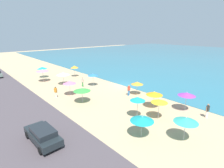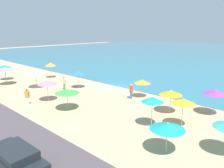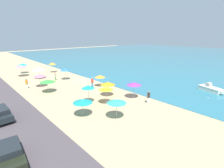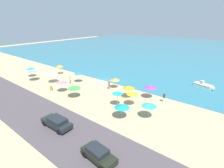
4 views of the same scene
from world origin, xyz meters
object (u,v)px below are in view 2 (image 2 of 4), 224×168
beach_umbrella_5 (183,101)px  beach_umbrella_8 (50,64)px  beach_umbrella_1 (215,92)px  bather_1 (64,82)px  beach_umbrella_7 (67,91)px  beach_umbrella_13 (4,66)px  beach_umbrella_9 (171,93)px  beach_umbrella_6 (5,69)px  beach_umbrella_11 (79,73)px  parked_car_1 (15,158)px  beach_umbrella_2 (152,99)px  beach_umbrella_0 (142,82)px  beach_umbrella_12 (47,83)px  bather_0 (27,96)px  beach_umbrella_3 (167,126)px  bather_3 (131,91)px  beach_umbrella_4 (36,73)px

beach_umbrella_5 → beach_umbrella_8: size_ratio=0.96×
beach_umbrella_1 → bather_1: beach_umbrella_1 is taller
beach_umbrella_7 → beach_umbrella_13: bearing=176.0°
beach_umbrella_7 → beach_umbrella_9: beach_umbrella_9 is taller
beach_umbrella_6 → beach_umbrella_8: 6.92m
beach_umbrella_11 → parked_car_1: beach_umbrella_11 is taller
beach_umbrella_2 → beach_umbrella_6: (-22.86, -2.19, -0.03)m
beach_umbrella_6 → beach_umbrella_7: bearing=-0.3°
beach_umbrella_0 → bather_1: 10.36m
beach_umbrella_12 → beach_umbrella_13: 14.13m
beach_umbrella_13 → bather_0: bearing=-13.3°
beach_umbrella_7 → beach_umbrella_8: bearing=153.6°
beach_umbrella_9 → bather_0: size_ratio=1.31×
beach_umbrella_3 → beach_umbrella_6: size_ratio=0.86×
beach_umbrella_6 → beach_umbrella_8: size_ratio=1.00×
beach_umbrella_6 → beach_umbrella_9: beach_umbrella_6 is taller
beach_umbrella_3 → parked_car_1: beach_umbrella_3 is taller
beach_umbrella_9 → bather_3: (-5.39, 0.96, -1.02)m
beach_umbrella_11 → beach_umbrella_12: bearing=-72.8°
beach_umbrella_4 → parked_car_1: 18.66m
beach_umbrella_3 → beach_umbrella_12: bearing=177.8°
beach_umbrella_8 → bather_1: beach_umbrella_8 is taller
beach_umbrella_0 → beach_umbrella_5: beach_umbrella_5 is taller
beach_umbrella_3 → beach_umbrella_0: bearing=132.5°
beach_umbrella_6 → beach_umbrella_11: (9.04, 5.88, -0.21)m
beach_umbrella_5 → beach_umbrella_0: bearing=147.4°
beach_umbrella_3 → beach_umbrella_12: beach_umbrella_12 is taller
beach_umbrella_7 → beach_umbrella_11: (-5.62, 5.94, 0.19)m
beach_umbrella_7 → beach_umbrella_8: 15.66m
beach_umbrella_13 → beach_umbrella_0: bearing=18.7°
beach_umbrella_4 → bather_0: bearing=-36.4°
beach_umbrella_13 → bather_1: 11.89m
beach_umbrella_1 → beach_umbrella_7: bearing=-143.1°
beach_umbrella_0 → bather_1: beach_umbrella_0 is taller
beach_umbrella_1 → beach_umbrella_5: beach_umbrella_1 is taller
beach_umbrella_11 → bather_0: size_ratio=1.35×
beach_umbrella_5 → beach_umbrella_7: bearing=-159.2°
bather_0 → beach_umbrella_8: bearing=137.3°
beach_umbrella_12 → bather_0: size_ratio=1.37×
beach_umbrella_3 → beach_umbrella_9: 7.24m
beach_umbrella_2 → bather_0: (-12.59, -4.22, -1.37)m
beach_umbrella_8 → beach_umbrella_11: size_ratio=1.09×
beach_umbrella_11 → bather_0: (1.23, -7.90, -1.13)m
beach_umbrella_12 → beach_umbrella_2: bearing=9.9°
beach_umbrella_2 → beach_umbrella_11: beach_umbrella_2 is taller
bather_3 → parked_car_1: bather_3 is taller
bather_0 → bather_3: bearing=52.8°
beach_umbrella_1 → beach_umbrella_7: (-11.05, -8.31, -0.31)m
beach_umbrella_2 → beach_umbrella_9: bearing=95.8°
beach_umbrella_7 → parked_car_1: bearing=-53.6°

